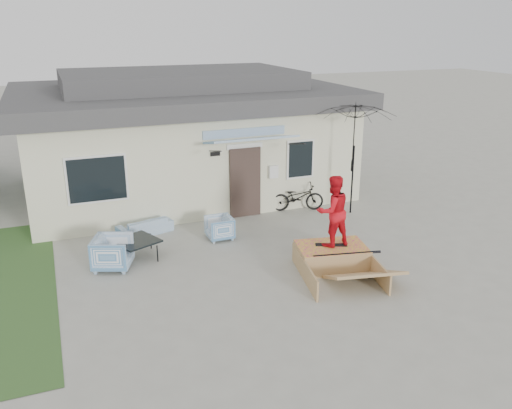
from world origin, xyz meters
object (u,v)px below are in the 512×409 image
object	(u,v)px
armchair_right	(219,227)
armchair_left	(113,251)
loveseat	(145,224)
skate_ramp	(331,257)
coffee_table	(137,249)
skater	(333,210)
patio_umbrella	(354,157)
bicycle	(298,194)
skateboard	(331,244)

from	to	relation	value
armchair_right	armchair_left	bearing A→B (deg)	-74.39
loveseat	skate_ramp	world-z (taller)	loveseat
coffee_table	skater	xyz separation A→B (m)	(4.23, -2.19, 1.20)
patio_umbrella	skate_ramp	bearing A→B (deg)	-127.53
bicycle	skate_ramp	size ratio (longest dim) A/B	0.76
patio_umbrella	skateboard	xyz separation A→B (m)	(-2.43, -3.12, -1.19)
coffee_table	skateboard	xyz separation A→B (m)	(4.23, -2.19, 0.33)
armchair_left	armchair_right	xyz separation A→B (m)	(2.90, 0.81, -0.09)
patio_umbrella	loveseat	bearing A→B (deg)	174.50
loveseat	armchair_left	xyz separation A→B (m)	(-1.10, -1.92, 0.15)
bicycle	skater	world-z (taller)	skater
patio_umbrella	armchair_left	bearing A→B (deg)	-169.68
loveseat	patio_umbrella	world-z (taller)	patio_umbrella
skateboard	skater	world-z (taller)	skater
coffee_table	skateboard	world-z (taller)	skateboard
armchair_left	patio_umbrella	distance (m)	7.52
coffee_table	skate_ramp	xyz separation A→B (m)	(4.22, -2.25, 0.03)
patio_umbrella	skater	size ratio (longest dim) A/B	1.44
bicycle	patio_umbrella	size ratio (longest dim) A/B	0.66
coffee_table	armchair_right	bearing A→B (deg)	10.28
bicycle	skateboard	world-z (taller)	bicycle
armchair_left	patio_umbrella	size ratio (longest dim) A/B	0.36
coffee_table	skate_ramp	size ratio (longest dim) A/B	0.44
loveseat	armchair_right	world-z (taller)	armchair_right
skater	loveseat	bearing A→B (deg)	-47.97
coffee_table	patio_umbrella	world-z (taller)	patio_umbrella
loveseat	skate_ramp	distance (m)	5.32
loveseat	skateboard	bearing A→B (deg)	120.36
armchair_right	skateboard	size ratio (longest dim) A/B	0.92
loveseat	armchair_left	world-z (taller)	armchair_left
skate_ramp	skateboard	bearing A→B (deg)	90.00
armchair_left	coffee_table	xyz separation A→B (m)	(0.62, 0.40, -0.20)
armchair_right	skate_ramp	size ratio (longest dim) A/B	0.32
loveseat	bicycle	size ratio (longest dim) A/B	0.92
loveseat	patio_umbrella	xyz separation A→B (m)	(6.19, -0.60, 1.46)
armchair_left	patio_umbrella	xyz separation A→B (m)	(7.29, 1.33, 1.31)
patio_umbrella	armchair_right	bearing A→B (deg)	-173.30
armchair_right	loveseat	bearing A→B (deg)	-121.62
skateboard	coffee_table	bearing A→B (deg)	176.43
loveseat	bicycle	distance (m)	4.78
armchair_left	skate_ramp	size ratio (longest dim) A/B	0.41
bicycle	armchair_right	bearing A→B (deg)	129.05
armchair_left	skater	distance (m)	5.27
armchair_left	skater	size ratio (longest dim) A/B	0.52
bicycle	skater	size ratio (longest dim) A/B	0.96
bicycle	armchair_left	bearing A→B (deg)	125.00
loveseat	skater	bearing A→B (deg)	120.36
bicycle	skateboard	distance (m)	4.05
loveseat	armchair_left	size ratio (longest dim) A/B	1.71
armchair_left	bicycle	xyz separation A→B (m)	(5.86, 2.13, 0.08)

